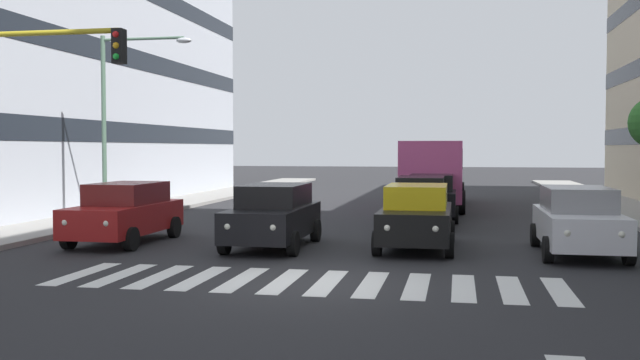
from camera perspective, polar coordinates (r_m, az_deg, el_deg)
The scene contains 12 objects.
ground_plane at distance 14.62m, azimuth -1.17°, elevation -8.15°, with size 180.00×180.00×0.00m, color #262628.
building_right_block_0 at distance 38.51m, azimuth -21.57°, elevation 11.11°, with size 11.32×26.86×17.11m.
crosswalk_markings at distance 14.62m, azimuth -1.17°, elevation -8.13°, with size 10.35×2.80×0.01m.
car_0 at distance 19.28m, azimuth 19.93°, elevation -3.04°, with size 2.02×4.44×1.72m.
car_1 at distance 19.40m, azimuth 7.73°, elevation -2.87°, with size 2.02×4.44×1.72m.
car_2 at distance 19.53m, azimuth -3.74°, elevation -2.82°, with size 2.02×4.44×1.72m.
car_3 at distance 21.16m, azimuth -15.31°, elevation -2.49°, with size 2.02×4.44×1.72m.
car_row2_0 at distance 27.36m, azimuth 8.91°, elevation -1.30°, with size 2.02×4.44×1.72m.
car_row2_1 at distance 25.04m, azimuth 8.05°, elevation -1.65°, with size 2.02×4.44×1.72m.
bus_behind_traffic at distance 33.41m, azimuth 9.12°, elevation 1.07°, with size 2.78×10.50×3.00m.
traffic_light_gantry at distance 17.85m, azimuth -24.05°, elevation 5.50°, with size 4.33×0.36×5.50m.
street_lamp_right at distance 26.41m, azimuth -15.72°, elevation 5.82°, with size 3.41×0.28×6.56m.
Camera 1 is at (-3.03, 14.04, 2.72)m, focal length 40.01 mm.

